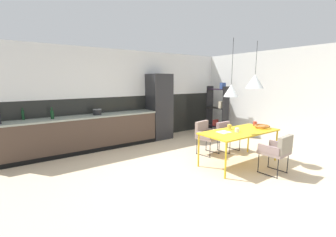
% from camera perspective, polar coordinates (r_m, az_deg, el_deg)
% --- Properties ---
extents(ground_plane, '(9.17, 9.17, 0.00)m').
position_cam_1_polar(ground_plane, '(4.51, 7.44, -13.84)').
color(ground_plane, '#CDB693').
extents(back_wall_splashback_dark, '(7.06, 0.12, 1.32)m').
position_cam_1_polar(back_wall_splashback_dark, '(6.87, -10.24, 0.05)').
color(back_wall_splashback_dark, black).
rests_on(back_wall_splashback_dark, ground).
extents(back_wall_panel_upper, '(7.06, 0.12, 1.32)m').
position_cam_1_polar(back_wall_panel_upper, '(6.77, -10.58, 11.14)').
color(back_wall_panel_upper, silver).
rests_on(back_wall_panel_upper, back_wall_splashback_dark).
extents(side_wall_right, '(0.12, 6.37, 2.64)m').
position_cam_1_polar(side_wall_right, '(6.99, 29.33, 4.59)').
color(side_wall_right, silver).
rests_on(side_wall_right, ground).
extents(kitchen_counter, '(3.97, 0.63, 0.90)m').
position_cam_1_polar(kitchen_counter, '(6.12, -20.80, -3.63)').
color(kitchen_counter, '#47362C').
rests_on(kitchen_counter, ground).
extents(refrigerator_column, '(0.65, 0.60, 1.98)m').
position_cam_1_polar(refrigerator_column, '(6.94, -2.23, 3.03)').
color(refrigerator_column, '#232326').
rests_on(refrigerator_column, ground).
extents(dining_table, '(1.76, 0.81, 0.72)m').
position_cam_1_polar(dining_table, '(5.06, 17.68, -3.49)').
color(dining_table, gold).
rests_on(dining_table, ground).
extents(armchair_far_side, '(0.51, 0.49, 0.72)m').
position_cam_1_polar(armchair_far_side, '(5.98, 14.71, -3.29)').
color(armchair_far_side, gray).
rests_on(armchair_far_side, ground).
extents(armchair_corner_seat, '(0.52, 0.50, 0.78)m').
position_cam_1_polar(armchair_corner_seat, '(4.80, 26.11, -6.91)').
color(armchair_corner_seat, gray).
rests_on(armchair_corner_seat, ground).
extents(armchair_near_window, '(0.56, 0.55, 0.80)m').
position_cam_1_polar(armchair_near_window, '(5.60, 9.52, -3.70)').
color(armchair_near_window, gray).
rests_on(armchair_near_window, ground).
extents(fruit_bowl, '(0.34, 0.34, 0.07)m').
position_cam_1_polar(fruit_bowl, '(5.49, 22.68, -1.81)').
color(fruit_bowl, '#B2662D').
rests_on(fruit_bowl, dining_table).
extents(open_book, '(0.25, 0.23, 0.02)m').
position_cam_1_polar(open_book, '(4.81, 13.94, -3.37)').
color(open_book, white).
rests_on(open_book, dining_table).
extents(mug_dark_espresso, '(0.13, 0.08, 0.11)m').
position_cam_1_polar(mug_dark_espresso, '(5.72, 21.13, -1.19)').
color(mug_dark_espresso, '#B23D33').
rests_on(mug_dark_espresso, dining_table).
extents(mug_tall_blue, '(0.13, 0.08, 0.11)m').
position_cam_1_polar(mug_tall_blue, '(5.15, 15.27, -2.02)').
color(mug_tall_blue, gold).
rests_on(mug_tall_blue, dining_table).
extents(mug_short_terracotta, '(0.13, 0.08, 0.09)m').
position_cam_1_polar(mug_short_terracotta, '(4.91, 17.09, -2.80)').
color(mug_short_terracotta, white).
rests_on(mug_short_terracotta, dining_table).
extents(cooking_pot, '(0.22, 0.22, 0.17)m').
position_cam_1_polar(cooking_pot, '(6.17, -17.48, 1.61)').
color(cooking_pot, black).
rests_on(cooking_pot, kitchen_counter).
extents(bottle_wine_green, '(0.06, 0.06, 0.27)m').
position_cam_1_polar(bottle_wine_green, '(6.08, -32.84, 0.77)').
color(bottle_wine_green, '#0F3319').
rests_on(bottle_wine_green, kitchen_counter).
extents(bottle_vinegar_dark, '(0.07, 0.07, 0.27)m').
position_cam_1_polar(bottle_vinegar_dark, '(5.88, -27.27, 0.93)').
color(bottle_vinegar_dark, '#0F3319').
rests_on(bottle_vinegar_dark, kitchen_counter).
extents(open_shelf_unit, '(0.30, 0.75, 1.71)m').
position_cam_1_polar(open_shelf_unit, '(7.70, 12.49, 2.49)').
color(open_shelf_unit, black).
rests_on(open_shelf_unit, ground).
extents(pendant_lamp_over_table_near, '(0.29, 0.29, 1.12)m').
position_cam_1_polar(pendant_lamp_over_table_near, '(4.66, 15.68, 6.84)').
color(pendant_lamp_over_table_near, black).
extents(pendant_lamp_over_table_far, '(0.37, 0.37, 0.97)m').
position_cam_1_polar(pendant_lamp_over_table_far, '(5.19, 21.14, 8.76)').
color(pendant_lamp_over_table_far, black).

